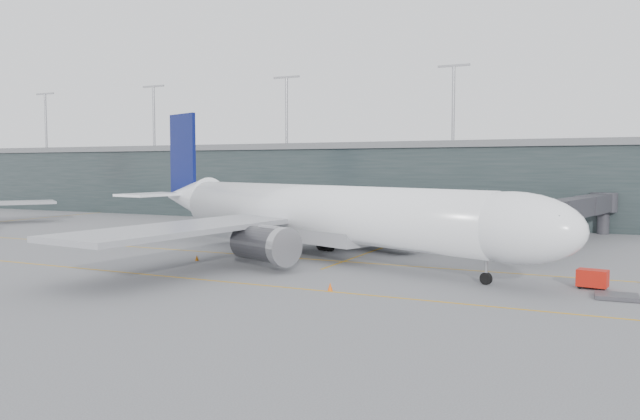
% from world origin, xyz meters
% --- Properties ---
extents(ground, '(320.00, 320.00, 0.00)m').
position_xyz_m(ground, '(0.00, 0.00, 0.00)').
color(ground, '#5B5B60').
rests_on(ground, ground).
extents(taxiline_a, '(160.00, 0.25, 0.02)m').
position_xyz_m(taxiline_a, '(0.00, -4.00, 0.01)').
color(taxiline_a, '#C08912').
rests_on(taxiline_a, ground).
extents(taxiline_b, '(160.00, 0.25, 0.02)m').
position_xyz_m(taxiline_b, '(0.00, -20.00, 0.01)').
color(taxiline_b, '#C08912').
rests_on(taxiline_b, ground).
extents(taxiline_lead_main, '(0.25, 60.00, 0.02)m').
position_xyz_m(taxiline_lead_main, '(5.00, 20.00, 0.01)').
color(taxiline_lead_main, '#C08912').
rests_on(taxiline_lead_main, ground).
extents(taxiline_lead_adj, '(0.25, 60.00, 0.02)m').
position_xyz_m(taxiline_lead_adj, '(-75.00, 20.00, 0.01)').
color(taxiline_lead_adj, '#C08912').
rests_on(taxiline_lead_adj, ground).
extents(terminal, '(240.00, 36.00, 29.00)m').
position_xyz_m(terminal, '(-0.00, 58.00, 7.62)').
color(terminal, '#1E2929').
rests_on(terminal, ground).
extents(main_aircraft, '(63.34, 58.49, 18.53)m').
position_xyz_m(main_aircraft, '(0.94, -2.60, 5.20)').
color(main_aircraft, white).
rests_on(main_aircraft, ground).
extents(jet_bridge, '(12.07, 43.21, 6.54)m').
position_xyz_m(jet_bridge, '(26.33, 24.17, 4.90)').
color(jet_bridge, '#303036').
rests_on(jet_bridge, ground).
extents(gse_cart, '(2.69, 1.94, 1.69)m').
position_xyz_m(gse_cart, '(30.74, -9.22, 0.94)').
color(gse_cart, red).
rests_on(gse_cart, ground).
extents(baggage_dolly, '(3.36, 2.73, 0.33)m').
position_xyz_m(baggage_dolly, '(32.65, -12.80, 0.20)').
color(baggage_dolly, '#38383D').
rests_on(baggage_dolly, ground).
extents(uld_a, '(2.33, 2.01, 1.85)m').
position_xyz_m(uld_a, '(-6.49, 10.79, 0.97)').
color(uld_a, '#323236').
rests_on(uld_a, ground).
extents(uld_b, '(2.05, 1.76, 1.65)m').
position_xyz_m(uld_b, '(-2.29, 11.25, 0.87)').
color(uld_b, '#323236').
rests_on(uld_b, ground).
extents(uld_c, '(1.94, 1.62, 1.63)m').
position_xyz_m(uld_c, '(1.34, 9.91, 0.86)').
color(uld_c, '#323236').
rests_on(uld_c, ground).
extents(cone_wing_stbd, '(0.45, 0.45, 0.71)m').
position_xyz_m(cone_wing_stbd, '(10.40, -19.66, 0.36)').
color(cone_wing_stbd, '#EC560D').
rests_on(cone_wing_stbd, ground).
extents(cone_wing_port, '(0.48, 0.48, 0.76)m').
position_xyz_m(cone_wing_port, '(7.92, 11.09, 0.38)').
color(cone_wing_port, '#FF660E').
rests_on(cone_wing_port, ground).
extents(cone_tail, '(0.42, 0.42, 0.67)m').
position_xyz_m(cone_tail, '(-10.29, -10.45, 0.33)').
color(cone_tail, '#CF680B').
rests_on(cone_tail, ground).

